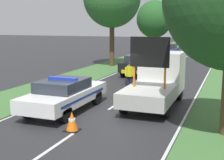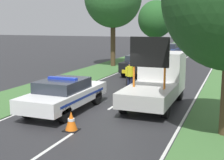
{
  "view_description": "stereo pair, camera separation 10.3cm",
  "coord_description": "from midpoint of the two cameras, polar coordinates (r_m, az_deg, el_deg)",
  "views": [
    {
      "loc": [
        4.94,
        -11.95,
        3.71
      ],
      "look_at": [
        -0.33,
        1.71,
        1.1
      ],
      "focal_mm": 50.0,
      "sensor_mm": 36.0,
      "label": 1
    },
    {
      "loc": [
        5.04,
        -11.92,
        3.71
      ],
      "look_at": [
        -0.33,
        1.71,
        1.1
      ],
      "focal_mm": 50.0,
      "sensor_mm": 36.0,
      "label": 2
    }
  ],
  "objects": [
    {
      "name": "roadside_tree_near_right",
      "position": [
        39.71,
        7.66,
        10.95
      ],
      "size": [
        4.39,
        4.39,
        6.67
      ],
      "color": "#4C3823",
      "rests_on": "ground"
    },
    {
      "name": "road_barrier",
      "position": [
        18.69,
        5.82,
        1.13
      ],
      "size": [
        2.92,
        0.08,
        0.98
      ],
      "rotation": [
        0.0,
        0.0,
        0.04
      ],
      "color": "black",
      "rests_on": "ground"
    },
    {
      "name": "work_truck",
      "position": [
        14.97,
        8.14,
        0.15
      ],
      "size": [
        2.02,
        5.21,
        3.21
      ],
      "rotation": [
        0.0,
        0.0,
        3.09
      ],
      "color": "white",
      "rests_on": "ground"
    },
    {
      "name": "ground_plane",
      "position": [
        13.46,
        -1.54,
        -5.9
      ],
      "size": [
        160.0,
        160.0,
        0.0
      ],
      "primitive_type": "plane",
      "color": "#28282B"
    },
    {
      "name": "lane_markings",
      "position": [
        27.56,
        10.48,
        2.21
      ],
      "size": [
        6.76,
        64.56,
        0.01
      ],
      "color": "silver",
      "rests_on": "ground"
    },
    {
      "name": "queued_car_sedan_black",
      "position": [
        23.46,
        4.75,
        2.96
      ],
      "size": [
        1.75,
        4.41,
        1.49
      ],
      "rotation": [
        0.0,
        0.0,
        3.14
      ],
      "color": "black",
      "rests_on": "ground"
    },
    {
      "name": "police_officer",
      "position": [
        17.84,
        3.08,
        1.16
      ],
      "size": [
        0.57,
        0.36,
        1.58
      ],
      "rotation": [
        0.0,
        0.0,
        2.63
      ],
      "color": "#191E38",
      "rests_on": "ground"
    },
    {
      "name": "grass_verge_left",
      "position": [
        33.72,
        3.39,
        3.8
      ],
      "size": [
        3.53,
        120.0,
        0.03
      ],
      "color": "#427038",
      "rests_on": "ground"
    },
    {
      "name": "police_car",
      "position": [
        13.67,
        -8.87,
        -2.53
      ],
      "size": [
        1.92,
        4.92,
        1.5
      ],
      "rotation": [
        0.0,
        0.0,
        0.09
      ],
      "color": "white",
      "rests_on": "ground"
    },
    {
      "name": "pedestrian_civilian",
      "position": [
        18.12,
        6.85,
        1.24
      ],
      "size": [
        0.58,
        0.37,
        1.6
      ],
      "rotation": [
        0.0,
        0.0,
        0.52
      ],
      "color": "brown",
      "rests_on": "ground"
    },
    {
      "name": "queued_car_hatch_blue",
      "position": [
        35.67,
        10.14,
        5.32
      ],
      "size": [
        1.9,
        4.44,
        1.63
      ],
      "rotation": [
        0.0,
        0.0,
        3.14
      ],
      "color": "navy",
      "rests_on": "ground"
    },
    {
      "name": "traffic_cone_near_police",
      "position": [
        18.47,
        -4.05,
        -0.59
      ],
      "size": [
        0.42,
        0.42,
        0.58
      ],
      "color": "black",
      "rests_on": "ground"
    },
    {
      "name": "traffic_cone_centre_front",
      "position": [
        11.19,
        -7.59,
        -7.48
      ],
      "size": [
        0.51,
        0.51,
        0.7
      ],
      "color": "black",
      "rests_on": "ground"
    },
    {
      "name": "queued_car_wagon_maroon",
      "position": [
        29.94,
        8.46,
        4.36
      ],
      "size": [
        1.81,
        4.53,
        1.45
      ],
      "rotation": [
        0.0,
        0.0,
        3.14
      ],
      "color": "maroon",
      "rests_on": "ground"
    }
  ]
}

